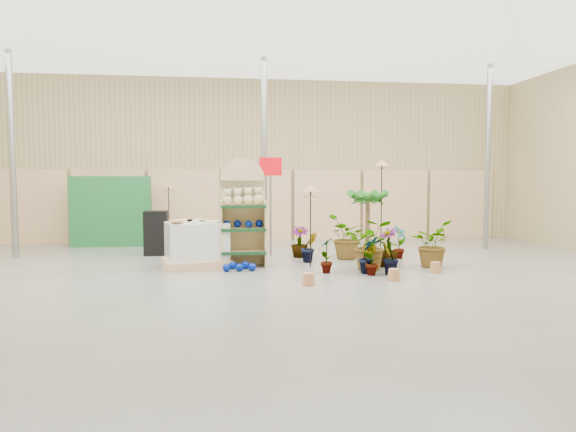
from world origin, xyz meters
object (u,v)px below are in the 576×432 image
Objects in this scene: display_shelf at (243,216)px; bird_table_front at (311,191)px; potted_plant_2 at (371,244)px; pallet_stack at (196,244)px.

bird_table_front is at bearing -15.76° from display_shelf.
bird_table_front is at bearing 158.43° from potted_plant_2.
pallet_stack is at bearing 166.64° from potted_plant_2.
display_shelf reaches higher than potted_plant_2.
display_shelf reaches higher than bird_table_front.
display_shelf reaches higher than pallet_stack.
potted_plant_2 is (3.30, -0.78, 0.04)m from pallet_stack.
potted_plant_2 is at bearing -26.22° from pallet_stack.
pallet_stack is 1.48× the size of potted_plant_2.
potted_plant_2 reaches higher than pallet_stack.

